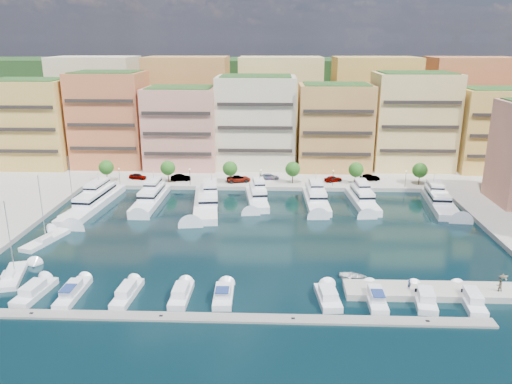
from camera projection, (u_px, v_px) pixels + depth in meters
ground at (257, 236)px, 96.33m from camera, size 400.00×400.00×0.00m
north_quay at (264, 161)px, 155.54m from camera, size 220.00×64.00×2.00m
hillside at (266, 133)px, 201.38m from camera, size 240.00×40.00×58.00m
south_pontoon at (227, 319)px, 67.79m from camera, size 72.00×2.20×0.35m
finger_pier at (452, 295)px, 74.27m from camera, size 32.00×5.00×2.00m
apartment_0 at (32, 123)px, 142.47m from camera, size 22.00×16.50×24.80m
apartment_1 at (110, 119)px, 143.31m from camera, size 20.00×16.50×26.80m
apartment_2 at (182, 128)px, 141.25m from camera, size 20.00×15.50×22.80m
apartment_3 at (256, 122)px, 141.98m from camera, size 22.00×16.50×25.80m
apartment_4 at (334, 127)px, 139.59m from camera, size 20.00×15.50×23.80m
apartment_5 at (412, 121)px, 140.29m from camera, size 22.00×16.50×26.80m
apartment_6 at (493, 130)px, 138.19m from camera, size 20.00×15.50×22.80m
backblock_0 at (98, 104)px, 164.22m from camera, size 26.00×18.00×30.00m
backblock_1 at (188, 104)px, 163.16m from camera, size 26.00×18.00×30.00m
backblock_2 at (280, 104)px, 162.11m from camera, size 26.00×18.00×30.00m
backblock_3 at (373, 105)px, 161.05m from camera, size 26.00×18.00×30.00m
backblock_4 at (467, 105)px, 160.00m from camera, size 26.00×18.00×30.00m
tree_0 at (106, 167)px, 128.33m from camera, size 3.80×3.80×5.65m
tree_1 at (168, 168)px, 127.77m from camera, size 3.80×3.80×5.65m
tree_2 at (230, 169)px, 127.21m from camera, size 3.80×3.80×5.65m
tree_3 at (293, 169)px, 126.65m from camera, size 3.80×3.80×5.65m
tree_4 at (356, 170)px, 126.08m from camera, size 3.80×3.80×5.65m
tree_5 at (420, 170)px, 125.52m from camera, size 3.80×3.80×5.65m
lamppost_0 at (119, 173)px, 126.27m from camera, size 0.30×0.30×4.20m
lamppost_1 at (190, 174)px, 125.63m from camera, size 0.30×0.30×4.20m
lamppost_2 at (261, 175)px, 125.00m from camera, size 0.30×0.30×4.20m
lamppost_3 at (333, 175)px, 124.37m from camera, size 0.30×0.30×4.20m
lamppost_4 at (406, 176)px, 123.73m from camera, size 0.30×0.30×4.20m
yacht_0 at (94, 201)px, 113.28m from camera, size 7.33×27.13×7.30m
yacht_1 at (151, 198)px, 115.78m from camera, size 5.29×20.15×7.30m
yacht_2 at (206, 201)px, 113.46m from camera, size 7.97×24.75×7.30m
yacht_3 at (257, 196)px, 116.43m from camera, size 6.26×17.02×7.30m
yacht_4 at (316, 199)px, 115.08m from camera, size 5.51×18.76×7.30m
yacht_5 at (362, 198)px, 115.01m from camera, size 5.74×18.19×7.30m
yacht_6 at (439, 200)px, 113.51m from camera, size 6.72×20.30×7.30m
cruiser_0 at (34, 292)px, 73.82m from camera, size 3.95×8.66×2.55m
cruiser_1 at (73, 293)px, 73.58m from camera, size 2.66×9.18×2.66m
cruiser_2 at (127, 294)px, 73.33m from camera, size 3.01×8.72×2.55m
cruiser_3 at (181, 295)px, 73.06m from camera, size 2.71×7.69×2.55m
cruiser_4 at (223, 296)px, 72.82m from camera, size 2.90×7.31×2.66m
cruiser_6 at (328, 298)px, 72.30m from camera, size 3.60×7.62×2.55m
cruiser_7 at (375, 298)px, 72.03m from camera, size 2.55×8.27×2.66m
cruiser_8 at (424, 299)px, 71.81m from camera, size 3.66×7.87×2.55m
cruiser_9 at (471, 300)px, 71.57m from camera, size 3.20×8.75×2.55m
sailboat_1 at (45, 241)px, 93.27m from camera, size 5.72×11.10×13.20m
sailboat_2 at (74, 213)px, 108.00m from camera, size 4.41×8.05×13.20m
sailboat_0 at (13, 277)px, 79.19m from camera, size 5.25×9.79×13.20m
tender_0 at (353, 276)px, 79.12m from camera, size 4.79×3.78×0.90m
tender_3 at (504, 276)px, 79.13m from camera, size 1.77×1.60×0.83m
car_0 at (138, 176)px, 131.28m from camera, size 4.90×2.82×1.57m
car_1 at (181, 178)px, 129.76m from camera, size 5.40×2.65×1.70m
car_2 at (239, 179)px, 128.70m from camera, size 6.70×4.31×1.72m
car_3 at (269, 177)px, 131.23m from camera, size 5.05×2.08×1.46m
car_4 at (333, 179)px, 128.98m from camera, size 4.96×3.44×1.57m
car_5 at (370, 178)px, 129.83m from camera, size 5.32×2.89×1.66m
person_0 at (409, 284)px, 73.74m from camera, size 0.61×0.67×1.54m
person_1 at (499, 285)px, 73.01m from camera, size 0.97×0.78×1.86m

